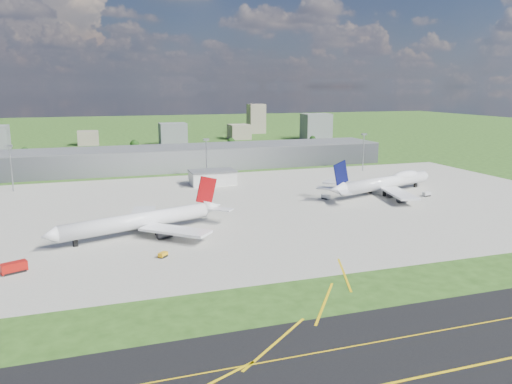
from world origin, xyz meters
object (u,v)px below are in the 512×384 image
object	(u,v)px
airliner_red_twin	(144,221)
van_white_far	(427,194)
airliner_blue_quad	(386,183)
van_white_near	(326,197)
fire_truck	(14,268)
tug_yellow	(163,255)

from	to	relation	value
airliner_red_twin	van_white_far	world-z (taller)	airliner_red_twin
airliner_red_twin	airliner_blue_quad	world-z (taller)	airliner_blue_quad
van_white_near	van_white_far	distance (m)	55.09
fire_truck	van_white_far	xyz separation A→B (m)	(192.88, 53.46, -0.52)
airliner_blue_quad	fire_truck	bearing A→B (deg)	-177.39
tug_yellow	van_white_near	size ratio (longest dim) A/B	0.73
airliner_red_twin	tug_yellow	xyz separation A→B (m)	(3.15, -30.29, -4.54)
airliner_red_twin	fire_truck	bearing A→B (deg)	16.49
fire_truck	tug_yellow	distance (m)	46.25
tug_yellow	van_white_far	world-z (taller)	van_white_far
airliner_red_twin	tug_yellow	distance (m)	30.79
airliner_red_twin	airliner_blue_quad	distance (m)	138.36
airliner_red_twin	fire_truck	xyz separation A→B (m)	(-43.09, -30.40, -3.72)
fire_truck	van_white_far	distance (m)	200.16
van_white_far	airliner_blue_quad	bearing A→B (deg)	128.10
van_white_near	van_white_far	bearing A→B (deg)	-123.94
airliner_red_twin	tug_yellow	size ratio (longest dim) A/B	19.25
airliner_red_twin	airliner_blue_quad	size ratio (longest dim) A/B	0.92
airliner_red_twin	van_white_near	distance (m)	101.55
airliner_blue_quad	van_white_near	distance (m)	38.01
van_white_near	airliner_blue_quad	bearing A→B (deg)	-107.59
tug_yellow	van_white_far	distance (m)	156.04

